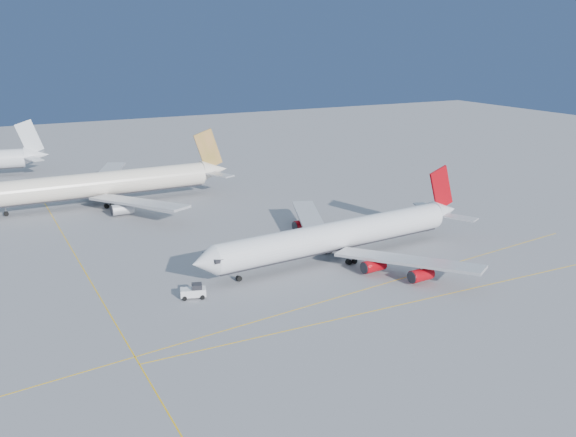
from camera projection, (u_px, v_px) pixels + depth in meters
name	position (u px, v px, depth m)	size (l,w,h in m)	color
ground	(337.00, 281.00, 116.88)	(500.00, 500.00, 0.00)	slate
taxiway_lines	(249.00, 283.00, 115.83)	(118.86, 140.00, 0.02)	yellow
airliner_virgin	(341.00, 235.00, 127.74)	(64.75, 57.89, 15.97)	white
airliner_etihad	(106.00, 184.00, 168.57)	(69.33, 64.19, 18.13)	#EFE1CB
pushback_tug	(194.00, 291.00, 109.31)	(4.74, 3.61, 2.42)	white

